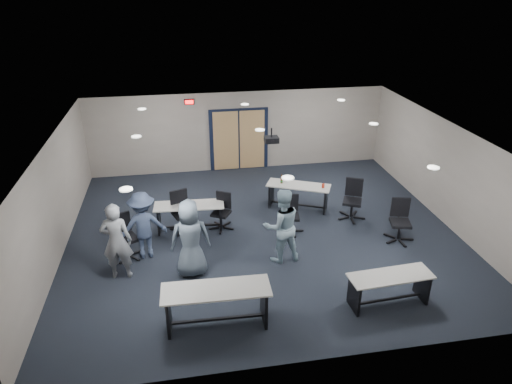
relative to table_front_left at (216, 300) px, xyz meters
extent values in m
plane|color=black|center=(1.51, 3.27, -0.57)|extent=(10.00, 10.00, 0.00)
cube|color=gray|center=(1.51, 7.77, 0.78)|extent=(10.00, 0.04, 2.70)
cube|color=gray|center=(1.51, -1.23, 0.78)|extent=(10.00, 0.04, 2.70)
cube|color=gray|center=(-3.49, 3.27, 0.78)|extent=(0.04, 9.00, 2.70)
cube|color=gray|center=(6.51, 3.27, 0.78)|extent=(0.04, 9.00, 2.70)
cube|color=silver|center=(1.51, 3.27, 2.13)|extent=(10.00, 9.00, 0.04)
cube|color=black|center=(1.51, 7.74, 0.48)|extent=(2.00, 0.06, 2.20)
cube|color=#A5814B|center=(1.06, 7.72, 0.48)|extent=(0.85, 0.04, 2.05)
cube|color=#A5814B|center=(1.96, 7.72, 0.48)|extent=(0.85, 0.04, 2.05)
cube|color=black|center=(-0.09, 7.72, 1.88)|extent=(0.32, 0.05, 0.18)
cube|color=#FF0C0C|center=(-0.09, 7.69, 1.88)|extent=(0.26, 0.02, 0.12)
cylinder|color=black|center=(1.81, 3.77, 2.01)|extent=(0.04, 0.04, 0.24)
cube|color=black|center=(1.81, 3.77, 1.83)|extent=(0.35, 0.30, 0.14)
cylinder|color=black|center=(1.81, 3.62, 1.83)|extent=(0.08, 0.03, 0.08)
cube|color=beige|center=(0.00, 0.00, 0.25)|extent=(2.08, 0.75, 0.03)
cube|color=black|center=(-0.91, 0.03, -0.17)|extent=(0.08, 0.63, 0.80)
cube|color=black|center=(0.91, -0.03, -0.17)|extent=(0.08, 0.63, 0.80)
cube|color=black|center=(0.00, 0.00, -0.46)|extent=(1.83, 0.11, 0.05)
cube|color=beige|center=(3.53, 0.02, 0.11)|extent=(1.75, 0.68, 0.03)
cube|color=black|center=(2.76, -0.03, -0.24)|extent=(0.08, 0.53, 0.67)
cube|color=black|center=(4.29, 0.06, -0.24)|extent=(0.08, 0.53, 0.67)
cube|color=black|center=(3.53, 0.02, -0.48)|extent=(1.53, 0.14, 0.04)
cube|color=beige|center=(-0.36, 3.77, 0.15)|extent=(1.85, 0.72, 0.03)
cube|color=black|center=(-1.16, 3.82, -0.22)|extent=(0.09, 0.56, 0.71)
cube|color=black|center=(0.44, 3.72, -0.22)|extent=(0.09, 0.56, 0.71)
cube|color=black|center=(-0.36, 3.77, -0.47)|extent=(1.61, 0.15, 0.04)
cube|color=beige|center=(2.78, 4.50, 0.14)|extent=(1.88, 1.30, 0.03)
cube|color=black|center=(2.06, 4.84, -0.22)|extent=(0.28, 0.52, 0.70)
cube|color=black|center=(3.51, 4.17, -0.22)|extent=(0.28, 0.52, 0.70)
cube|color=black|center=(2.78, 4.50, -0.47)|extent=(1.47, 0.72, 0.04)
cylinder|color=#B82D18|center=(3.42, 4.21, 0.22)|extent=(0.08, 0.08, 0.12)
imported|color=gray|center=(-1.99, 1.93, 0.34)|extent=(0.70, 0.49, 1.83)
imported|color=slate|center=(-0.40, 1.78, 0.34)|extent=(0.91, 0.60, 1.83)
imported|color=#9BBBCD|center=(1.71, 1.98, 0.34)|extent=(0.97, 0.80, 1.83)
imported|color=#394868|center=(-1.47, 2.68, 0.27)|extent=(1.17, 0.78, 1.69)
camera|label=1|loc=(-0.44, -6.95, 5.60)|focal=32.00mm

